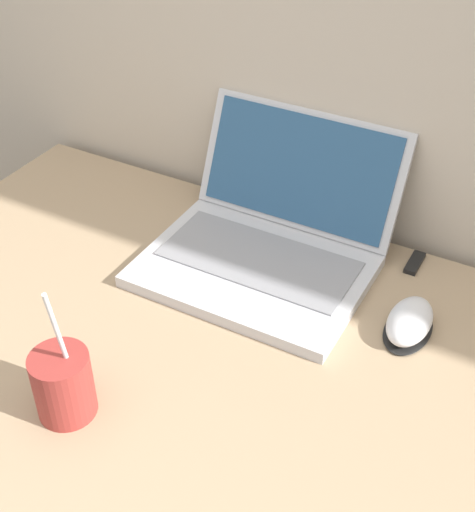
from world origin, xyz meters
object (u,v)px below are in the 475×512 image
Objects in this scene: drink_cup at (63,383)px; laptop at (269,237)px; usb_stick at (415,263)px; computer_mouse at (409,322)px.

laptop is at bearing 78.88° from drink_cup.
drink_cup is 3.55× the size of usb_stick.
laptop reaches higher than computer_mouse.
drink_cup is 1.85× the size of computer_mouse.
laptop is 3.09× the size of computer_mouse.
computer_mouse is at bearing -75.76° from usb_stick.
laptop is 0.25m from usb_stick.
laptop is 5.92× the size of usb_stick.
computer_mouse is (0.34, 0.36, -0.03)m from drink_cup.
drink_cup is at bearing -133.83° from computer_mouse.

